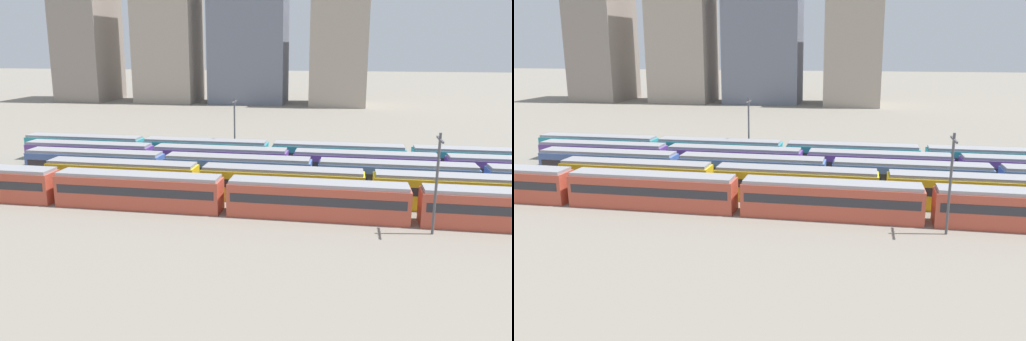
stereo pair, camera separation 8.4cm
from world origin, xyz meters
TOP-DOWN VIEW (x-y plane):
  - ground_plane at (0.00, 10.40)m, footprint 600.00×600.00m
  - train_track_0 at (25.84, 0.00)m, footprint 93.60×3.06m
  - train_track_1 at (31.06, 5.20)m, footprint 74.70×3.06m
  - train_track_2 at (34.37, 10.40)m, footprint 93.60×3.06m
  - train_track_3 at (30.87, 15.60)m, footprint 93.60×3.06m
  - train_track_4 at (36.82, 20.80)m, footprint 112.50×3.06m
  - catenary_pole_0 at (36.62, -2.83)m, footprint 0.24×3.20m
  - catenary_pole_1 at (12.19, 23.51)m, footprint 0.24×3.20m
  - distant_building_0 at (-52.60, 104.01)m, footprint 14.81×20.04m
  - distant_building_1 at (-26.17, 104.01)m, footprint 17.86×16.33m
  - distant_building_2 at (-1.24, 104.01)m, footprint 22.18×14.77m
  - distant_building_3 at (25.32, 104.01)m, footprint 15.71×19.47m

SIDE VIEW (x-z plane):
  - ground_plane at x=0.00m, z-range 0.00..0.00m
  - train_track_0 at x=25.84m, z-range 0.03..3.78m
  - train_track_1 at x=31.06m, z-range 0.03..3.78m
  - train_track_2 at x=34.37m, z-range 0.03..3.78m
  - train_track_3 at x=30.87m, z-range 0.03..3.78m
  - train_track_4 at x=36.82m, z-range 0.03..3.78m
  - catenary_pole_0 at x=36.62m, z-range 0.54..9.97m
  - catenary_pole_1 at x=12.19m, z-range 0.54..10.10m
  - distant_building_3 at x=25.32m, z-range 0.00..31.98m
  - distant_building_0 at x=-52.60m, z-range 0.00..34.36m
  - distant_building_1 at x=-26.17m, z-range 0.00..44.07m
  - distant_building_2 at x=-1.24m, z-range 0.00..47.56m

